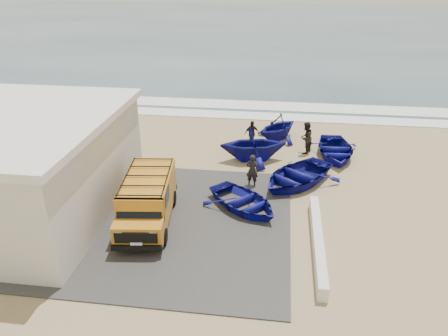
{
  "coord_description": "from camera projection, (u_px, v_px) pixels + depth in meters",
  "views": [
    {
      "loc": [
        3.31,
        -16.98,
        9.85
      ],
      "look_at": [
        0.91,
        0.95,
        1.2
      ],
      "focal_mm": 35.0,
      "sensor_mm": 36.0,
      "label": 1
    }
  ],
  "objects": [
    {
      "name": "fisherman_front",
      "position": [
        252.0,
        170.0,
        20.7
      ],
      "size": [
        0.66,
        0.5,
        1.63
      ],
      "primitive_type": "imported",
      "rotation": [
        0.0,
        0.0,
        2.94
      ],
      "color": "black",
      "rests_on": "ground"
    },
    {
      "name": "boat_far_left",
      "position": [
        278.0,
        127.0,
        26.16
      ],
      "size": [
        3.95,
        4.01,
        1.6
      ],
      "primitive_type": "imported",
      "rotation": [
        0.0,
        0.0,
        -0.67
      ],
      "color": "navy",
      "rests_on": "ground"
    },
    {
      "name": "parapet",
      "position": [
        318.0,
        241.0,
        16.43
      ],
      "size": [
        0.35,
        6.0,
        0.55
      ],
      "primitive_type": "cube",
      "color": "silver",
      "rests_on": "ground"
    },
    {
      "name": "surf_line",
      "position": [
        232.0,
        115.0,
        30.54
      ],
      "size": [
        180.0,
        1.6,
        0.06
      ],
      "primitive_type": "cube",
      "color": "white",
      "rests_on": "ground"
    },
    {
      "name": "surf_wash",
      "position": [
        236.0,
        105.0,
        32.78
      ],
      "size": [
        180.0,
        2.2,
        0.04
      ],
      "primitive_type": "cube",
      "color": "white",
      "rests_on": "ground"
    },
    {
      "name": "ground",
      "position": [
        201.0,
        200.0,
        19.83
      ],
      "size": [
        160.0,
        160.0,
        0.0
      ],
      "primitive_type": "plane",
      "color": "tan"
    },
    {
      "name": "boat_mid_right",
      "position": [
        335.0,
        150.0,
        23.99
      ],
      "size": [
        3.03,
        4.12,
        0.83
      ],
      "primitive_type": "imported",
      "rotation": [
        0.0,
        0.0,
        0.04
      ],
      "color": "navy",
      "rests_on": "ground"
    },
    {
      "name": "fisherman_back",
      "position": [
        252.0,
        133.0,
        25.3
      ],
      "size": [
        0.95,
        0.73,
        1.51
      ],
      "primitive_type": "imported",
      "rotation": [
        0.0,
        0.0,
        0.47
      ],
      "color": "black",
      "rests_on": "ground"
    },
    {
      "name": "van",
      "position": [
        147.0,
        198.0,
        17.73
      ],
      "size": [
        2.39,
        4.92,
        2.03
      ],
      "rotation": [
        0.0,
        0.0,
        0.12
      ],
      "color": "orange",
      "rests_on": "ground"
    },
    {
      "name": "fisherman_middle",
      "position": [
        306.0,
        138.0,
        24.27
      ],
      "size": [
        0.99,
        1.08,
        1.8
      ],
      "primitive_type": "imported",
      "rotation": [
        0.0,
        0.0,
        -2.01
      ],
      "color": "black",
      "rests_on": "ground"
    },
    {
      "name": "slab",
      "position": [
        146.0,
        219.0,
        18.27
      ],
      "size": [
        12.0,
        10.0,
        0.05
      ],
      "primitive_type": "cube",
      "color": "#3F3C3A",
      "rests_on": "ground"
    },
    {
      "name": "ocean",
      "position": [
        264.0,
        28.0,
        69.9
      ],
      "size": [
        180.0,
        88.0,
        0.01
      ],
      "primitive_type": "cube",
      "color": "#385166",
      "rests_on": "ground"
    },
    {
      "name": "boat_near_left",
      "position": [
        244.0,
        201.0,
        18.91
      ],
      "size": [
        4.5,
        4.47,
        0.77
      ],
      "primitive_type": "imported",
      "rotation": [
        0.0,
        0.0,
        0.81
      ],
      "color": "navy",
      "rests_on": "ground"
    },
    {
      "name": "boat_near_right",
      "position": [
        296.0,
        175.0,
        21.03
      ],
      "size": [
        5.17,
        5.39,
        0.91
      ],
      "primitive_type": "imported",
      "rotation": [
        0.0,
        0.0,
        -0.66
      ],
      "color": "navy",
      "rests_on": "ground"
    },
    {
      "name": "boat_mid_left",
      "position": [
        253.0,
        144.0,
        23.37
      ],
      "size": [
        4.16,
        3.8,
        1.87
      ],
      "primitive_type": "imported",
      "rotation": [
        0.0,
        0.0,
        1.8
      ],
      "color": "navy",
      "rests_on": "ground"
    },
    {
      "name": "building",
      "position": [
        13.0,
        166.0,
        18.0
      ],
      "size": [
        8.4,
        9.4,
        4.3
      ],
      "color": "silver",
      "rests_on": "ground"
    }
  ]
}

